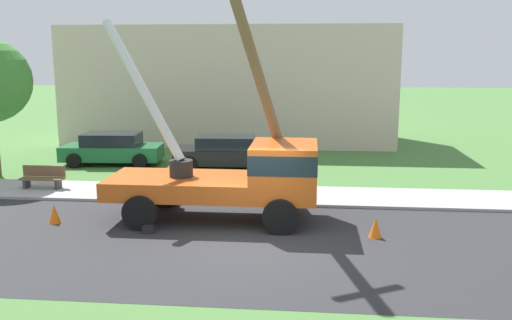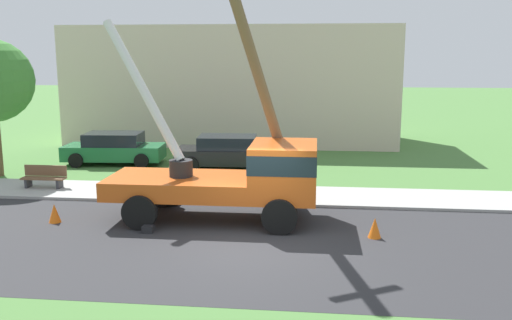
{
  "view_description": "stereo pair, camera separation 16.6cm",
  "coord_description": "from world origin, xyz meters",
  "px_view_note": "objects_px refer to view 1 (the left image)",
  "views": [
    {
      "loc": [
        1.43,
        -13.81,
        4.91
      ],
      "look_at": [
        -0.24,
        3.17,
        1.65
      ],
      "focal_mm": 39.03,
      "sensor_mm": 36.0,
      "label": 1
    },
    {
      "loc": [
        1.59,
        -13.79,
        4.91
      ],
      "look_at": [
        -0.24,
        3.17,
        1.65
      ],
      "focal_mm": 39.03,
      "sensor_mm": 36.0,
      "label": 2
    }
  ],
  "objects_px": {
    "parked_sedan_black": "(226,152)",
    "leaning_utility_pole": "(258,75)",
    "utility_truck": "(240,174)",
    "parked_sedan_green": "(112,149)",
    "traffic_cone_curbside": "(276,202)",
    "traffic_cone_behind": "(54,214)",
    "park_bench": "(43,178)",
    "traffic_cone_ahead": "(375,227)"
  },
  "relations": [
    {
      "from": "utility_truck",
      "to": "traffic_cone_ahead",
      "type": "distance_m",
      "value": 4.2
    },
    {
      "from": "parked_sedan_green",
      "to": "parked_sedan_black",
      "type": "xyz_separation_m",
      "value": [
        5.25,
        -0.38,
        0.0
      ]
    },
    {
      "from": "utility_truck",
      "to": "parked_sedan_green",
      "type": "distance_m",
      "value": 10.56
    },
    {
      "from": "traffic_cone_curbside",
      "to": "park_bench",
      "type": "xyz_separation_m",
      "value": [
        -8.62,
        1.79,
        0.18
      ]
    },
    {
      "from": "park_bench",
      "to": "traffic_cone_behind",
      "type": "bearing_deg",
      "value": -59.75
    },
    {
      "from": "traffic_cone_curbside",
      "to": "parked_sedan_black",
      "type": "distance_m",
      "value": 6.98
    },
    {
      "from": "utility_truck",
      "to": "park_bench",
      "type": "xyz_separation_m",
      "value": [
        -7.64,
        2.94,
        -0.95
      ]
    },
    {
      "from": "utility_truck",
      "to": "traffic_cone_ahead",
      "type": "bearing_deg",
      "value": -18.06
    },
    {
      "from": "utility_truck",
      "to": "parked_sedan_green",
      "type": "xyz_separation_m",
      "value": [
        -6.85,
        8.0,
        -0.7
      ]
    },
    {
      "from": "traffic_cone_ahead",
      "to": "parked_sedan_black",
      "type": "relative_size",
      "value": 0.12
    },
    {
      "from": "utility_truck",
      "to": "traffic_cone_curbside",
      "type": "relative_size",
      "value": 12.08
    },
    {
      "from": "traffic_cone_ahead",
      "to": "parked_sedan_black",
      "type": "bearing_deg",
      "value": 121.57
    },
    {
      "from": "utility_truck",
      "to": "park_bench",
      "type": "relative_size",
      "value": 4.23
    },
    {
      "from": "parked_sedan_black",
      "to": "parked_sedan_green",
      "type": "bearing_deg",
      "value": 175.87
    },
    {
      "from": "traffic_cone_behind",
      "to": "park_bench",
      "type": "relative_size",
      "value": 0.35
    },
    {
      "from": "traffic_cone_behind",
      "to": "parked_sedan_black",
      "type": "distance_m",
      "value": 9.3
    },
    {
      "from": "leaning_utility_pole",
      "to": "traffic_cone_behind",
      "type": "distance_m",
      "value": 7.28
    },
    {
      "from": "traffic_cone_ahead",
      "to": "park_bench",
      "type": "xyz_separation_m",
      "value": [
        -11.49,
        4.2,
        0.18
      ]
    },
    {
      "from": "traffic_cone_behind",
      "to": "park_bench",
      "type": "distance_m",
      "value": 4.39
    },
    {
      "from": "utility_truck",
      "to": "parked_sedan_green",
      "type": "relative_size",
      "value": 1.5
    },
    {
      "from": "utility_truck",
      "to": "traffic_cone_curbside",
      "type": "distance_m",
      "value": 1.89
    },
    {
      "from": "leaning_utility_pole",
      "to": "parked_sedan_green",
      "type": "relative_size",
      "value": 1.86
    },
    {
      "from": "traffic_cone_behind",
      "to": "traffic_cone_ahead",
      "type": "bearing_deg",
      "value": -2.5
    },
    {
      "from": "leaning_utility_pole",
      "to": "traffic_cone_curbside",
      "type": "relative_size",
      "value": 15.01
    },
    {
      "from": "utility_truck",
      "to": "traffic_cone_curbside",
      "type": "xyz_separation_m",
      "value": [
        0.98,
        1.16,
        -1.13
      ]
    },
    {
      "from": "traffic_cone_behind",
      "to": "traffic_cone_curbside",
      "type": "height_order",
      "value": "same"
    },
    {
      "from": "leaning_utility_pole",
      "to": "traffic_cone_behind",
      "type": "height_order",
      "value": "leaning_utility_pole"
    },
    {
      "from": "utility_truck",
      "to": "leaning_utility_pole",
      "type": "relative_size",
      "value": 0.8
    },
    {
      "from": "traffic_cone_curbside",
      "to": "traffic_cone_behind",
      "type": "bearing_deg",
      "value": -162.62
    },
    {
      "from": "parked_sedan_green",
      "to": "parked_sedan_black",
      "type": "distance_m",
      "value": 5.26
    },
    {
      "from": "parked_sedan_black",
      "to": "leaning_utility_pole",
      "type": "bearing_deg",
      "value": -73.55
    },
    {
      "from": "traffic_cone_curbside",
      "to": "parked_sedan_black",
      "type": "relative_size",
      "value": 0.12
    },
    {
      "from": "leaning_utility_pole",
      "to": "traffic_cone_curbside",
      "type": "bearing_deg",
      "value": 49.84
    },
    {
      "from": "parked_sedan_green",
      "to": "park_bench",
      "type": "distance_m",
      "value": 5.12
    },
    {
      "from": "utility_truck",
      "to": "park_bench",
      "type": "height_order",
      "value": "utility_truck"
    },
    {
      "from": "park_bench",
      "to": "leaning_utility_pole",
      "type": "bearing_deg",
      "value": -16.34
    },
    {
      "from": "traffic_cone_curbside",
      "to": "parked_sedan_green",
      "type": "distance_m",
      "value": 10.41
    },
    {
      "from": "parked_sedan_green",
      "to": "parked_sedan_black",
      "type": "bearing_deg",
      "value": -4.13
    },
    {
      "from": "traffic_cone_ahead",
      "to": "traffic_cone_curbside",
      "type": "relative_size",
      "value": 1.0
    },
    {
      "from": "traffic_cone_curbside",
      "to": "parked_sedan_green",
      "type": "height_order",
      "value": "parked_sedan_green"
    },
    {
      "from": "park_bench",
      "to": "parked_sedan_green",
      "type": "bearing_deg",
      "value": 81.13
    },
    {
      "from": "utility_truck",
      "to": "traffic_cone_behind",
      "type": "relative_size",
      "value": 12.08
    }
  ]
}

